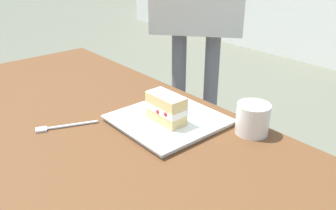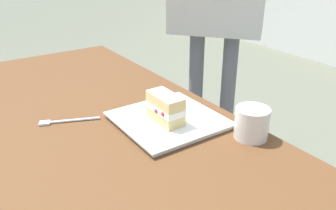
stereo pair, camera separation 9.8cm
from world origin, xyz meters
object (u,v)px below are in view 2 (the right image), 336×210
Objects in this scene: dessert_fork at (65,121)px; cake_slice at (165,108)px; dessert_plate at (168,120)px; coffee_cup at (252,123)px; patio_table at (94,156)px.

cake_slice is at bearing -128.72° from dessert_fork.
dessert_plate is 0.24m from coffee_cup.
dessert_plate is at bearing -117.37° from patio_table.
patio_table is 0.46m from coffee_cup.
coffee_cup reaches higher than dessert_plate.
dessert_plate is (-0.10, -0.19, 0.11)m from patio_table.
coffee_cup reaches higher than patio_table.
coffee_cup is at bearing -139.66° from cake_slice.
patio_table is at bearing 48.39° from coffee_cup.
cake_slice is 0.24m from coffee_cup.
patio_table is at bearing -144.03° from dessert_fork.
dessert_fork is (0.07, 0.05, 0.10)m from patio_table.
coffee_cup is (-0.19, -0.14, 0.04)m from dessert_plate.
patio_table is 13.39× the size of cake_slice.
patio_table is 17.54× the size of coffee_cup.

